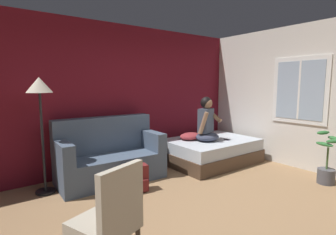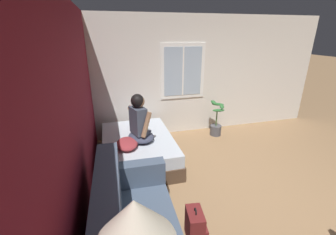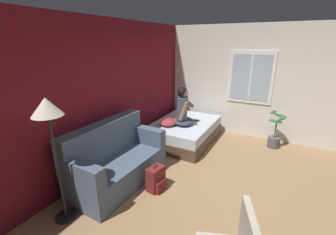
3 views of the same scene
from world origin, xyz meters
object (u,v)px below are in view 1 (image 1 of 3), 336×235
(side_chair, at_px, (110,218))
(cell_phone, at_px, (227,140))
(bed, at_px, (211,151))
(couch, at_px, (109,156))
(floor_lamp, at_px, (40,96))
(backpack, at_px, (138,179))
(throw_pillow, at_px, (191,136))
(person_seated, at_px, (207,123))
(potted_plant, at_px, (327,165))

(side_chair, bearing_deg, cell_phone, 26.09)
(bed, bearing_deg, cell_phone, -47.37)
(couch, distance_m, side_chair, 2.35)
(bed, relative_size, cell_phone, 12.68)
(couch, relative_size, floor_lamp, 1.01)
(backpack, distance_m, throw_pillow, 1.76)
(couch, relative_size, backpack, 3.77)
(person_seated, distance_m, floor_lamp, 3.01)
(side_chair, xyz_separation_m, potted_plant, (3.68, -0.13, -0.23))
(bed, relative_size, floor_lamp, 1.07)
(floor_lamp, bearing_deg, couch, -3.20)
(person_seated, xyz_separation_m, throw_pillow, (-0.19, 0.26, -0.29))
(potted_plant, bearing_deg, cell_phone, 103.94)
(bed, distance_m, floor_lamp, 3.33)
(bed, height_order, potted_plant, potted_plant)
(throw_pillow, distance_m, floor_lamp, 2.87)
(couch, xyz_separation_m, potted_plant, (2.73, -2.27, -0.09))
(cell_phone, height_order, potted_plant, potted_plant)
(bed, height_order, person_seated, person_seated)
(person_seated, relative_size, cell_phone, 6.08)
(floor_lamp, bearing_deg, potted_plant, -32.00)
(side_chair, height_order, cell_phone, side_chair)
(side_chair, bearing_deg, bed, 31.01)
(floor_lamp, bearing_deg, bed, -6.97)
(couch, height_order, person_seated, person_seated)
(bed, relative_size, person_seated, 2.09)
(bed, bearing_deg, floor_lamp, 173.03)
(throw_pillow, relative_size, cell_phone, 3.33)
(bed, xyz_separation_m, potted_plant, (0.64, -1.95, 0.07))
(backpack, distance_m, cell_phone, 2.20)
(side_chair, bearing_deg, backpack, 53.02)
(cell_phone, distance_m, potted_plant, 1.78)
(couch, distance_m, throw_pillow, 1.74)
(throw_pillow, bearing_deg, side_chair, -142.62)
(person_seated, bearing_deg, couch, 169.56)
(cell_phone, bearing_deg, side_chair, -137.15)
(floor_lamp, bearing_deg, side_chair, -88.64)
(couch, height_order, side_chair, couch)
(throw_pillow, bearing_deg, bed, -32.38)
(backpack, bearing_deg, potted_plant, -30.78)
(cell_phone, relative_size, potted_plant, 0.17)
(cell_phone, bearing_deg, throw_pillow, 157.92)
(bed, height_order, backpack, bed)
(bed, bearing_deg, potted_plant, -71.81)
(side_chair, relative_size, cell_phone, 6.81)
(couch, distance_m, cell_phone, 2.37)
(cell_phone, bearing_deg, couch, -176.79)
(throw_pillow, height_order, floor_lamp, floor_lamp)
(backpack, height_order, throw_pillow, throw_pillow)
(couch, height_order, floor_lamp, floor_lamp)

